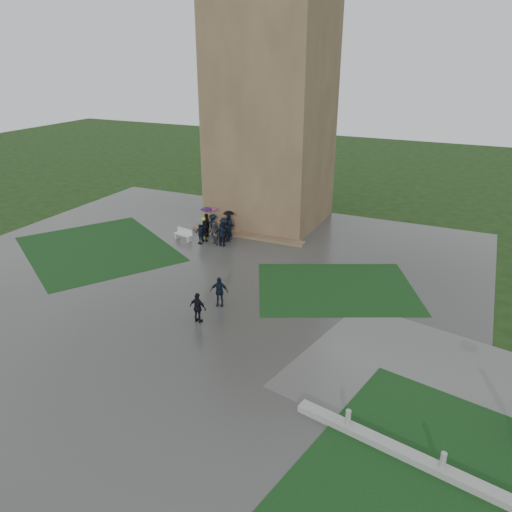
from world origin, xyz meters
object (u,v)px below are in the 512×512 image
at_px(pedestrian_mid, 219,291).
at_px(pedestrian_near, 198,308).
at_px(tower, 272,107).
at_px(bench, 184,234).

relative_size(pedestrian_mid, pedestrian_near, 1.03).
distance_m(tower, pedestrian_mid, 17.18).
xyz_separation_m(tower, pedestrian_mid, (3.33, -14.76, -8.14)).
distance_m(pedestrian_mid, pedestrian_near, 2.05).
height_order(tower, bench, tower).
bearing_deg(pedestrian_mid, tower, 85.20).
bearing_deg(pedestrian_mid, bench, 115.44).
bearing_deg(bench, pedestrian_near, -41.59).
relative_size(bench, pedestrian_mid, 0.94).
xyz_separation_m(tower, bench, (-3.94, -6.95, -8.53)).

